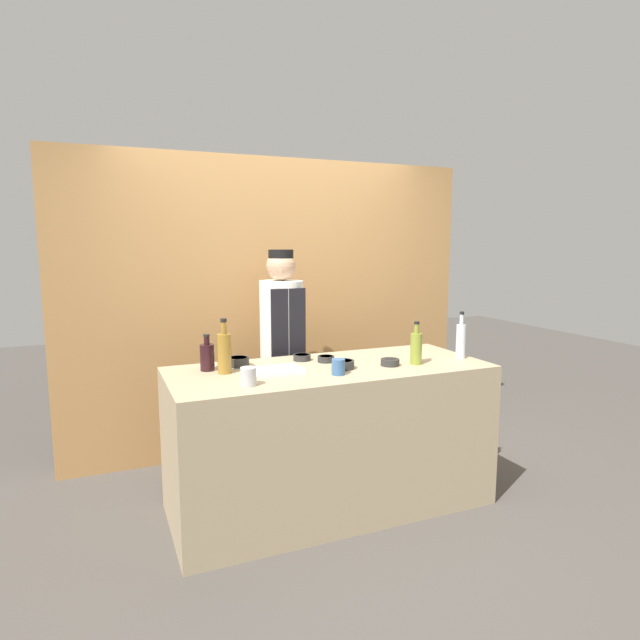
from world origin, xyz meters
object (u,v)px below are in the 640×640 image
Objects in this scene: cutting_board at (277,370)px; cup_steel at (248,377)px; sauce_bowl_brown at (238,361)px; cup_blue at (338,367)px; sauce_bowl_red at (326,359)px; bottle_oil at (416,348)px; sauce_bowl_purple at (390,362)px; sauce_bowl_green at (343,364)px; sauce_bowl_white at (302,357)px; bottle_wine at (207,356)px; chef_center at (282,350)px; bottle_clear at (461,340)px; bottle_vinegar at (224,352)px.

cup_steel is (-0.24, -0.24, 0.04)m from cutting_board.
sauce_bowl_brown is 1.49× the size of cup_blue.
cup_steel is (-0.63, -0.38, 0.03)m from sauce_bowl_red.
sauce_bowl_purple is at bearing 169.99° from bottle_oil.
sauce_bowl_brown reaches higher than sauce_bowl_green.
bottle_oil is at bearing -8.06° from sauce_bowl_green.
cup_blue reaches higher than sauce_bowl_white.
bottle_oil is (1.29, -0.36, 0.02)m from bottle_wine.
chef_center reaches higher than sauce_bowl_green.
cutting_board is at bearing 146.96° from cup_blue.
sauce_bowl_red is 0.49× the size of bottle_wine.
bottle_clear is (0.56, 0.01, 0.10)m from sauce_bowl_purple.
bottle_clear is at bearing 5.70° from cup_blue.
sauce_bowl_red is at bearing 19.35° from cutting_board.
sauce_bowl_white is 0.36m from cutting_board.
chef_center is (0.27, 0.70, -0.03)m from cutting_board.
cup_steel is at bearing -166.55° from sauce_bowl_green.
bottle_oil is (-0.39, -0.04, -0.02)m from bottle_clear.
cup_steel is at bearing -175.66° from bottle_oil.
bottle_vinegar is (0.08, -0.11, 0.04)m from bottle_wine.
bottle_clear is at bearing 0.96° from sauce_bowl_purple.
sauce_bowl_red is 0.41m from cutting_board.
sauce_bowl_red is 0.60m from bottle_oil.
cup_blue is 0.93× the size of cup_steel.
cutting_board is at bearing 168.73° from sauce_bowl_green.
bottle_wine is (-0.20, -0.04, 0.06)m from sauce_bowl_brown.
bottle_clear is 0.96× the size of bottle_vinegar.
sauce_bowl_green is at bearing -79.94° from chef_center.
bottle_wine reaches higher than sauce_bowl_brown.
bottle_wine is 0.68× the size of bottle_vinegar.
cup_steel reaches higher than cup_blue.
bottle_vinegar is (-1.21, 0.25, 0.02)m from bottle_oil.
chef_center is at bearing 68.64° from cutting_board.
sauce_bowl_white is 0.52× the size of bottle_wine.
bottle_oil is (1.08, -0.40, 0.08)m from sauce_bowl_brown.
cup_blue is at bearing -82.45° from sauce_bowl_white.
bottle_clear is at bearing -1.91° from sauce_bowl_green.
bottle_wine is (-0.64, -0.04, 0.07)m from sauce_bowl_white.
sauce_bowl_white is 0.37× the size of cutting_board.
bottle_clear reaches higher than bottle_wine.
bottle_wine reaches higher than cup_steel.
cup_steel is (-0.56, -0.03, 0.00)m from cup_blue.
sauce_bowl_brown is at bearing 11.00° from bottle_wine.
bottle_vinegar is (-0.69, -0.04, 0.11)m from sauce_bowl_red.
cup_blue is at bearing -30.48° from bottle_wine.
cutting_board is at bearing 175.06° from bottle_clear.
cutting_board is 0.92m from bottle_oil.
bottle_wine is at bearing 169.27° from bottle_clear.
cutting_board is at bearing -136.86° from sauce_bowl_white.
bottle_clear is 1.14× the size of bottle_oil.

